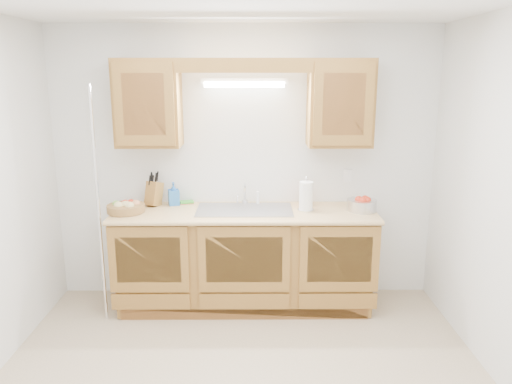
{
  "coord_description": "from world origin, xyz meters",
  "views": [
    {
      "loc": [
        0.08,
        -3.03,
        2.09
      ],
      "look_at": [
        0.1,
        0.85,
        1.15
      ],
      "focal_mm": 35.0,
      "sensor_mm": 36.0,
      "label": 1
    }
  ],
  "objects_px": {
    "apple_bowl": "(362,204)",
    "fruit_basket": "(126,207)",
    "paper_towel": "(306,196)",
    "knife_block": "(154,193)"
  },
  "relations": [
    {
      "from": "fruit_basket",
      "to": "paper_towel",
      "type": "bearing_deg",
      "value": 1.9
    },
    {
      "from": "fruit_basket",
      "to": "apple_bowl",
      "type": "xyz_separation_m",
      "value": [
        2.06,
        0.03,
        0.01
      ]
    },
    {
      "from": "knife_block",
      "to": "paper_towel",
      "type": "relative_size",
      "value": 1.04
    },
    {
      "from": "apple_bowl",
      "to": "fruit_basket",
      "type": "bearing_deg",
      "value": -179.12
    },
    {
      "from": "fruit_basket",
      "to": "paper_towel",
      "type": "height_order",
      "value": "paper_towel"
    },
    {
      "from": "paper_towel",
      "to": "apple_bowl",
      "type": "xyz_separation_m",
      "value": [
        0.49,
        -0.02,
        -0.07
      ]
    },
    {
      "from": "fruit_basket",
      "to": "knife_block",
      "type": "distance_m",
      "value": 0.32
    },
    {
      "from": "knife_block",
      "to": "paper_towel",
      "type": "xyz_separation_m",
      "value": [
        1.37,
        -0.18,
        0.01
      ]
    },
    {
      "from": "knife_block",
      "to": "apple_bowl",
      "type": "relative_size",
      "value": 0.97
    },
    {
      "from": "paper_towel",
      "to": "apple_bowl",
      "type": "relative_size",
      "value": 0.93
    }
  ]
}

